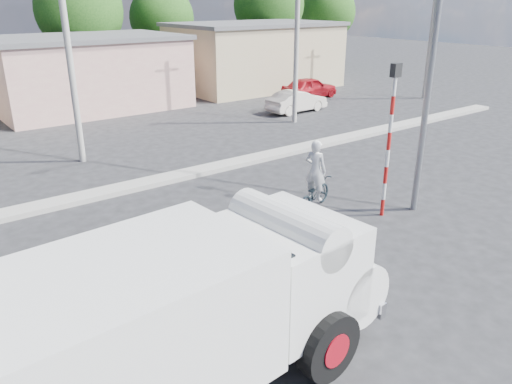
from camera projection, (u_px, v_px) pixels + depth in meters
ground_plane at (343, 269)px, 11.75m from camera, size 120.00×120.00×0.00m
median at (178, 176)px, 17.67m from camera, size 40.00×0.80×0.16m
truck at (201, 308)px, 7.66m from camera, size 6.75×3.00×2.73m
bicycle at (314, 194)px, 14.97m from camera, size 1.91×1.21×0.95m
cyclist at (315, 180)px, 14.81m from camera, size 0.64×0.78×1.84m
car_cream at (297, 101)px, 27.84m from camera, size 3.71×1.40×1.21m
car_red at (309, 88)px, 31.62m from camera, size 4.09×1.90×1.35m
traffic_pole at (390, 129)px, 13.73m from camera, size 0.28×0.18×4.36m
streetlight at (431, 38)px, 13.18m from camera, size 2.34×0.22×9.00m
building_row at (71, 72)px, 27.94m from camera, size 37.80×7.30×4.44m
tree_row at (126, 14)px, 35.35m from camera, size 51.24×7.43×8.42m
utility_poles at (194, 46)px, 21.02m from camera, size 35.40×0.24×8.00m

